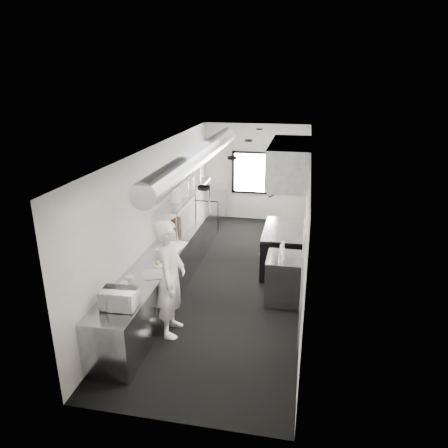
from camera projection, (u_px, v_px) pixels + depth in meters
The scene contains 35 objects.
floor at pixel (230, 278), 8.93m from camera, with size 3.00×8.00×0.01m, color black.
ceiling at pixel (231, 146), 7.98m from camera, with size 3.00×8.00×0.01m, color beige.
wall_back at pixel (255, 173), 12.15m from camera, with size 3.00×0.02×2.80m, color silver.
wall_front at pixel (168, 326), 4.76m from camera, with size 3.00×0.02×2.80m, color silver.
wall_left at pixel (160, 211), 8.73m from camera, with size 0.02×8.00×2.80m, color silver.
wall_right at pixel (306, 221), 8.18m from camera, with size 0.02×8.00×2.80m, color silver.
wall_cladding at pixel (303, 254), 8.75m from camera, with size 0.03×5.50×1.10m, color gray.
hvac_duct at pixel (201, 154), 8.57m from camera, with size 0.40×0.40×6.40m, color #9C9EA5.
service_window at pixel (255, 173), 12.12m from camera, with size 1.36×0.05×1.25m.
exhaust_hood at pixel (290, 163), 8.57m from camera, with size 0.81×2.20×0.88m.
prep_counter at pixel (170, 264), 8.52m from camera, with size 0.70×6.00×0.90m, color gray.
pass_shelf at pixel (187, 193), 9.55m from camera, with size 0.45×3.00×0.68m.
range at pixel (282, 249), 9.23m from camera, with size 0.88×1.60×0.94m.
bottle_station at pixel (284, 279), 7.92m from camera, with size 0.65×0.80×0.90m, color gray.
far_work_table at pixel (211, 210), 11.94m from camera, with size 0.70×1.20×0.90m, color gray.
notice_sheet_a at pixel (304, 232), 7.01m from camera, with size 0.02×0.28×0.38m, color white.
notice_sheet_b at pixel (304, 243), 6.71m from camera, with size 0.02×0.28×0.38m, color white.
line_cook at pixel (170, 279), 6.75m from camera, with size 0.72×0.47×1.98m, color silver.
microwave at pixel (119, 299), 6.05m from camera, with size 0.47×0.36×0.28m, color white.
deli_tub_a at pixel (124, 285), 6.63m from camera, with size 0.13×0.13×0.09m, color #B6BCAE.
deli_tub_b at pixel (129, 279), 6.82m from camera, with size 0.14×0.14×0.10m, color #B6BCAE.
newspaper at pixel (153, 274), 7.09m from camera, with size 0.31×0.38×0.01m, color beige.
small_plate at pixel (158, 265), 7.41m from camera, with size 0.17×0.17×0.01m, color white.
pastry at pixel (157, 263), 7.39m from camera, with size 0.09×0.09×0.09m, color tan.
cutting_board at pixel (172, 246), 8.23m from camera, with size 0.44×0.59×0.02m, color silver.
knife_block at pixel (176, 224), 9.10m from camera, with size 0.11×0.23×0.26m, color brown.
plate_stack_a at pixel (176, 195), 8.76m from camera, with size 0.23×0.23×0.27m, color white.
plate_stack_b at pixel (183, 189), 9.17m from camera, with size 0.25×0.25×0.33m, color white.
plate_stack_c at pixel (190, 182), 9.73m from camera, with size 0.22×0.22×0.31m, color white.
plate_stack_d at pixel (196, 176), 10.14m from camera, with size 0.26×0.26×0.40m, color white.
squeeze_bottle_a at pixel (280, 258), 7.51m from camera, with size 0.06×0.06×0.18m, color silver.
squeeze_bottle_b at pixel (283, 256), 7.62m from camera, with size 0.06×0.06×0.17m, color silver.
squeeze_bottle_c at pixel (283, 252), 7.75m from camera, with size 0.06×0.06×0.17m, color silver.
squeeze_bottle_d at pixel (282, 249), 7.86m from camera, with size 0.07×0.07×0.20m, color silver.
squeeze_bottle_e at pixel (283, 246), 8.06m from camera, with size 0.06×0.06×0.18m, color silver.
Camera 1 is at (1.42, -7.89, 4.10)m, focal length 33.65 mm.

